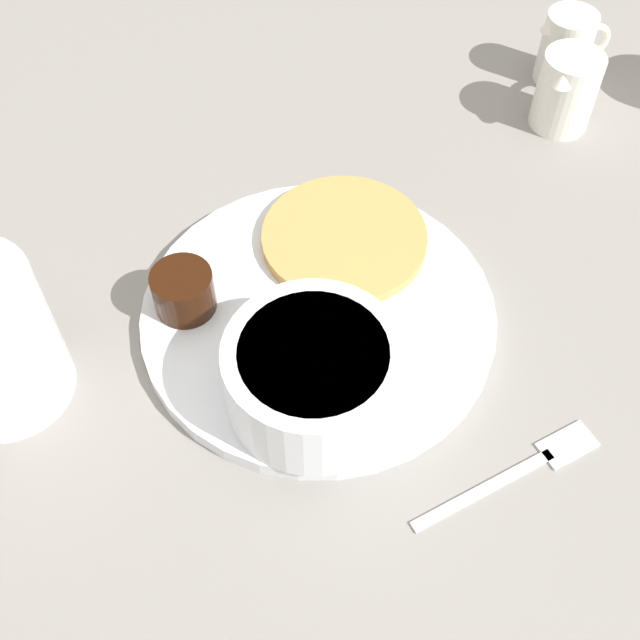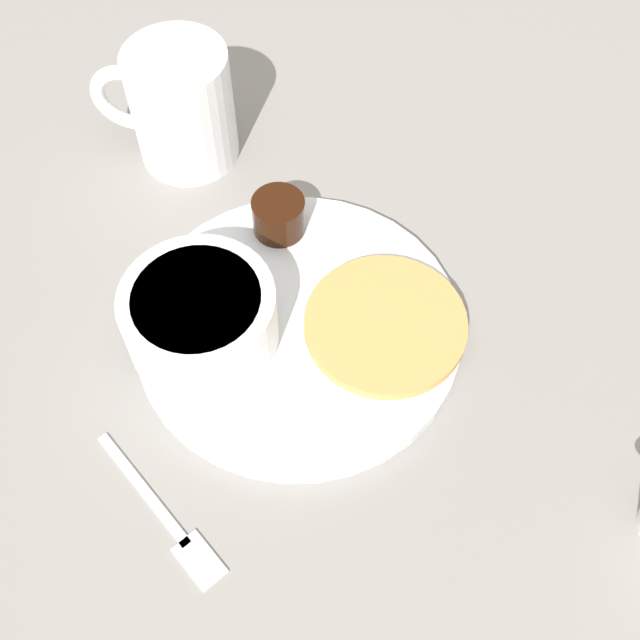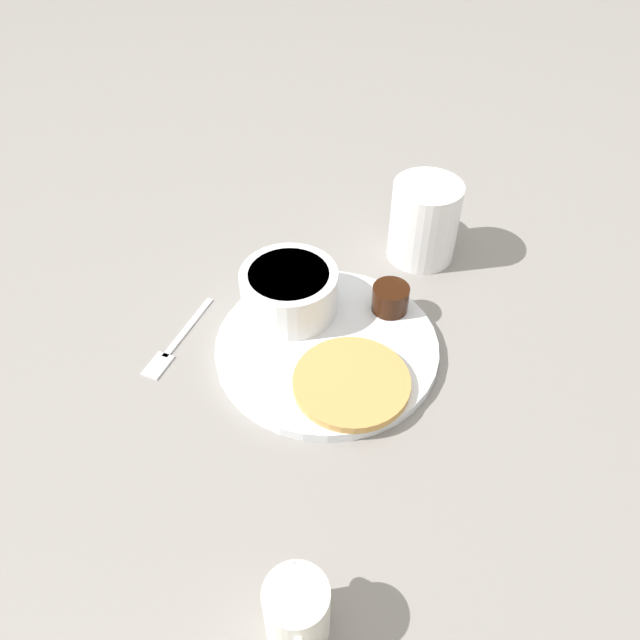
% 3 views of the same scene
% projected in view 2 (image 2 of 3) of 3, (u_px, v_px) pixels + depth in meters
% --- Properties ---
extents(ground_plane, '(4.00, 4.00, 0.00)m').
position_uv_depth(ground_plane, '(299.00, 331.00, 0.60)').
color(ground_plane, gray).
extents(plate, '(0.24, 0.24, 0.01)m').
position_uv_depth(plate, '(298.00, 326.00, 0.59)').
color(plate, white).
rests_on(plate, ground_plane).
extents(pancake_stack, '(0.12, 0.12, 0.01)m').
position_uv_depth(pancake_stack, '(385.00, 329.00, 0.58)').
color(pancake_stack, tan).
rests_on(pancake_stack, plate).
extents(bowl, '(0.11, 0.11, 0.05)m').
position_uv_depth(bowl, '(200.00, 316.00, 0.56)').
color(bowl, white).
rests_on(bowl, plate).
extents(syrup_cup, '(0.04, 0.04, 0.03)m').
position_uv_depth(syrup_cup, '(279.00, 215.00, 0.62)').
color(syrup_cup, black).
rests_on(syrup_cup, plate).
extents(butter_ramekin, '(0.04, 0.04, 0.04)m').
position_uv_depth(butter_ramekin, '(173.00, 313.00, 0.57)').
color(butter_ramekin, white).
rests_on(butter_ramekin, plate).
extents(coffee_mug, '(0.08, 0.12, 0.10)m').
position_uv_depth(coffee_mug, '(179.00, 106.00, 0.65)').
color(coffee_mug, white).
rests_on(coffee_mug, ground_plane).
extents(fork, '(0.10, 0.10, 0.00)m').
position_uv_depth(fork, '(170.00, 524.00, 0.52)').
color(fork, silver).
rests_on(fork, ground_plane).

